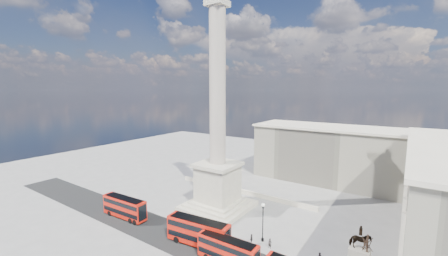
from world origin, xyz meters
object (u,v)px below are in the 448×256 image
Objects in this scene: red_bus_a at (125,207)px; red_bus_b at (199,232)px; victorian_lamp at (263,219)px; red_bus_c at (228,251)px; pedestrian_walking at (270,243)px; nelsons_column at (218,154)px; pedestrian_crossing at (251,239)px.

red_bus_b reaches higher than red_bus_a.
red_bus_a is at bearing -163.92° from victorian_lamp.
red_bus_c is 5.89× the size of pedestrian_walking.
nelsons_column is at bearing 45.36° from red_bus_a.
pedestrian_walking is (2.05, -1.30, -3.38)m from victorian_lamp.
red_bus_b is at bearing -139.35° from victorian_lamp.
red_bus_c is at bearing -4.53° from red_bus_a.
victorian_lamp is at bearing 78.60° from red_bus_c.
red_bus_c is at bearing -17.68° from red_bus_b.
red_bus_a is 1.08× the size of red_bus_c.
red_bus_c is 1.42× the size of victorian_lamp.
red_bus_b is 1.16× the size of red_bus_c.
nelsons_column reaches higher than red_bus_a.
red_bus_b is 6.86× the size of pedestrian_walking.
red_bus_c is 5.30× the size of pedestrian_crossing.
pedestrian_walking is at bearing 23.61° from red_bus_b.
pedestrian_crossing is at bearing 84.99° from red_bus_c.
victorian_lamp is (15.02, -7.07, -8.66)m from nelsons_column.
victorian_lamp is (8.77, 7.53, 1.75)m from red_bus_b.
pedestrian_crossing is at bearing -166.24° from pedestrian_walking.
nelsons_column is at bearing 26.64° from pedestrian_crossing.
nelsons_column reaches higher than victorian_lamp.
pedestrian_walking is 0.90× the size of pedestrian_crossing.
red_bus_a is (-13.62, -15.33, -10.57)m from nelsons_column.
red_bus_b reaches higher than pedestrian_crossing.
nelsons_column is 4.48× the size of red_bus_a.
pedestrian_walking is (17.07, -8.38, -12.04)m from nelsons_column.
pedestrian_walking is at bearing 63.25° from red_bus_c.
red_bus_b reaches higher than red_bus_c.
nelsons_column is 28.53× the size of pedestrian_walking.
victorian_lamp is at bearing 34.35° from red_bus_b.
pedestrian_crossing reaches higher than pedestrian_walking.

